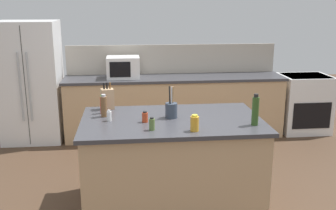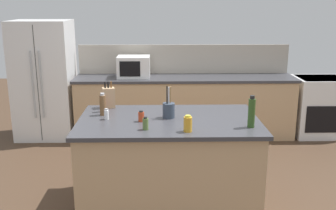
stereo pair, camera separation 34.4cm
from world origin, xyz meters
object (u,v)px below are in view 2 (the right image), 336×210
Objects in this scene: olive_oil_bottle at (252,112)px; honey_jar at (188,124)px; hot_sauce_bottle at (102,103)px; knife_block at (109,97)px; refrigerator at (45,80)px; microwave at (134,67)px; utensil_crock at (169,110)px; range_oven at (318,106)px; spice_jar_oregano at (146,124)px; salt_shaker at (107,114)px; spice_jar_paprika at (141,116)px; pepper_grinder at (103,105)px.

honey_jar is (-0.59, -0.11, -0.07)m from olive_oil_bottle.
knife_block is at bearing 74.72° from hot_sauce_bottle.
refrigerator is 5.97× the size of olive_oil_bottle.
microwave is 2.21m from utensil_crock.
range_oven is 3.57m from knife_block.
microwave reaches higher than hot_sauce_bottle.
knife_block is 1.57m from olive_oil_bottle.
range_oven is 7.65× the size of spice_jar_oregano.
honey_jar is at bearing -26.77° from salt_shaker.
honey_jar is 1.37× the size of salt_shaker.
utensil_crock reaches higher than hot_sauce_bottle.
microwave is 2.54× the size of hot_sauce_bottle.
utensil_crock is (1.86, -2.21, 0.13)m from refrigerator.
knife_block is at bearing -56.11° from refrigerator.
range_oven is 3.04m from olive_oil_bottle.
knife_block is 0.17m from hot_sauce_bottle.
hot_sauce_bottle reaches higher than spice_jar_oregano.
microwave is 1.52× the size of utensil_crock.
knife_block is at bearing -150.11° from range_oven.
utensil_crock reaches higher than spice_jar_paprika.
refrigerator reaches higher than spice_jar_oregano.
spice_jar_paprika reaches higher than range_oven.
microwave reaches higher than olive_oil_bottle.
microwave is 1.62× the size of olive_oil_bottle.
olive_oil_bottle is (-1.65, -2.47, 0.61)m from range_oven.
pepper_grinder is at bearing 146.78° from honey_jar.
microwave is 2.54m from spice_jar_oregano.
knife_block reaches higher than hot_sauce_bottle.
microwave is 1.68× the size of knife_block.
range_oven is 2.96m from microwave.
olive_oil_bottle reaches higher than knife_block.
utensil_crock is at bearing -49.88° from refrigerator.
refrigerator is at bearing 119.58° from pepper_grinder.
spice_jar_paprika is at bearing 143.80° from honey_jar.
pepper_grinder reaches higher than spice_jar_oregano.
knife_block reaches higher than spice_jar_paprika.
spice_jar_paprika is (0.21, -2.27, -0.11)m from microwave.
olive_oil_bottle is 1.99× the size of honey_jar.
honey_jar is (0.38, -0.06, 0.02)m from spice_jar_oregano.
olive_oil_bottle is at bearing 2.94° from spice_jar_oregano.
microwave is at bearing 116.51° from olive_oil_bottle.
spice_jar_paprika is at bearing -156.33° from utensil_crock.
range_oven is 3.69m from hot_sauce_bottle.
microwave is 4.52× the size of spice_jar_paprika.
range_oven is 8.52× the size of spice_jar_paprika.
olive_oil_bottle is at bearing -40.61° from knife_block.
refrigerator is at bearing 122.48° from spice_jar_oregano.
honey_jar is at bearing -33.22° from pepper_grinder.
refrigerator is at bearing 110.55° from knife_block.
salt_shaker is (1.25, -2.25, 0.09)m from refrigerator.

